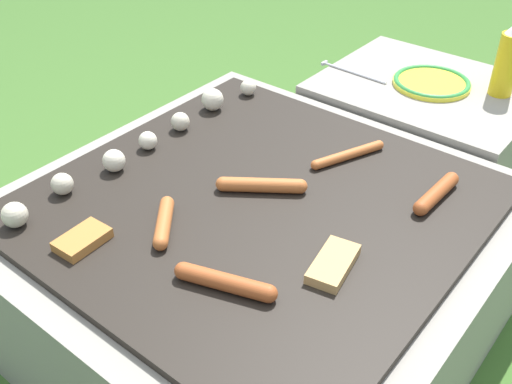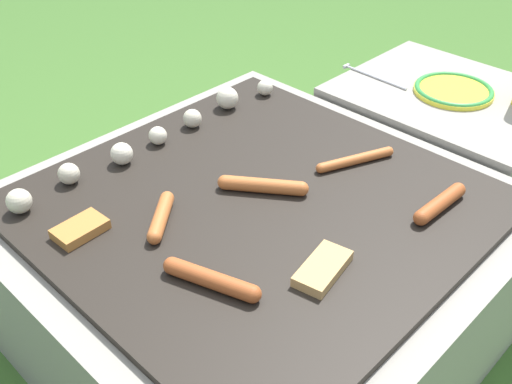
# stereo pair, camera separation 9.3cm
# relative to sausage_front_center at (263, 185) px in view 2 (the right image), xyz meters

# --- Properties ---
(ground_plane) EXTENTS (14.00, 14.00, 0.00)m
(ground_plane) POSITION_rel_sausage_front_center_xyz_m (-0.03, -0.01, -0.38)
(ground_plane) COLOR #3D6628
(grill) EXTENTS (0.95, 0.95, 0.36)m
(grill) POSITION_rel_sausage_front_center_xyz_m (-0.03, -0.01, -0.20)
(grill) COLOR gray
(grill) RESTS_ON ground_plane
(side_ledge) EXTENTS (0.48, 0.57, 0.36)m
(side_ledge) POSITION_rel_sausage_front_center_xyz_m (0.69, -0.05, -0.20)
(side_ledge) COLOR gray
(side_ledge) RESTS_ON ground_plane
(sausage_front_center) EXTENTS (0.13, 0.16, 0.03)m
(sausage_front_center) POSITION_rel_sausage_front_center_xyz_m (0.00, 0.00, 0.00)
(sausage_front_center) COLOR #B7602D
(sausage_front_center) RESTS_ON grill
(sausage_mid_right) EXTENTS (0.17, 0.04, 0.03)m
(sausage_mid_right) POSITION_rel_sausage_front_center_xyz_m (0.20, -0.30, -0.00)
(sausage_mid_right) COLOR #A34C23
(sausage_mid_right) RESTS_ON grill
(sausage_mid_left) EXTENTS (0.08, 0.18, 0.03)m
(sausage_mid_left) POSITION_rel_sausage_front_center_xyz_m (-0.26, -0.13, 0.00)
(sausage_mid_left) COLOR #A34C23
(sausage_mid_left) RESTS_ON grill
(sausage_back_right) EXTENTS (0.12, 0.11, 0.03)m
(sausage_back_right) POSITION_rel_sausage_front_center_xyz_m (-0.21, 0.07, -0.00)
(sausage_back_right) COLOR #B7602D
(sausage_back_right) RESTS_ON grill
(sausage_front_left) EXTENTS (0.18, 0.09, 0.02)m
(sausage_front_left) POSITION_rel_sausage_front_center_xyz_m (0.22, -0.07, -0.00)
(sausage_front_left) COLOR #B7602D
(sausage_front_left) RESTS_ON grill
(bread_slice_left) EXTENTS (0.10, 0.07, 0.02)m
(bread_slice_left) POSITION_rel_sausage_front_center_xyz_m (-0.34, 0.16, -0.01)
(bread_slice_left) COLOR #B27033
(bread_slice_left) RESTS_ON grill
(bread_slice_right) EXTENTS (0.13, 0.08, 0.02)m
(bread_slice_right) POSITION_rel_sausage_front_center_xyz_m (-0.10, -0.24, -0.01)
(bread_slice_right) COLOR tan
(bread_slice_right) RESTS_ON grill
(mushroom_row) EXTENTS (0.76, 0.08, 0.06)m
(mushroom_row) POSITION_rel_sausage_front_center_xyz_m (-0.03, 0.31, 0.01)
(mushroom_row) COLOR beige
(mushroom_row) RESTS_ON grill
(plate_colorful) EXTENTS (0.21, 0.21, 0.02)m
(plate_colorful) POSITION_rel_sausage_front_center_xyz_m (0.69, -0.05, -0.01)
(plate_colorful) COLOR yellow
(plate_colorful) RESTS_ON side_ledge
(fork_utensil) EXTENTS (0.02, 0.22, 0.01)m
(fork_utensil) POSITION_rel_sausage_front_center_xyz_m (0.62, 0.16, -0.01)
(fork_utensil) COLOR silver
(fork_utensil) RESTS_ON side_ledge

